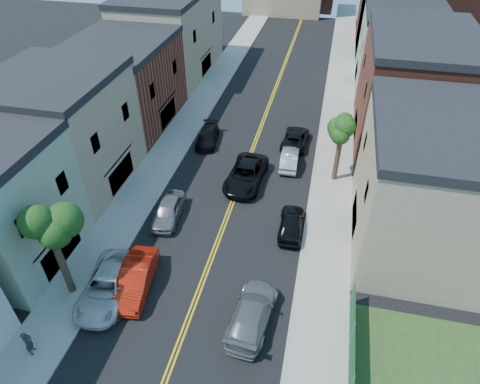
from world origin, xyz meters
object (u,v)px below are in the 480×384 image
Objects in this scene: grey_car_right at (252,313)px; pedestrian_left at (28,343)px; black_suv_lane at (246,174)px; red_sedan at (136,278)px; dark_car_right_far at (295,138)px; silver_car_right at (290,158)px; black_car_left at (208,136)px; grey_car_left at (168,211)px; white_pickup at (107,286)px; black_car_right at (291,223)px.

pedestrian_left is at bearing 27.11° from grey_car_right.
red_sedan is at bearing -106.02° from black_suv_lane.
silver_car_right is at bearing 91.73° from dark_car_right_far.
black_car_left is 0.94× the size of dark_car_right_far.
white_pickup is at bearing -102.69° from grey_car_left.
grey_car_left is 0.99× the size of black_car_left.
black_suv_lane is (-3.30, -3.54, 0.13)m from silver_car_right.
red_sedan is 1.13× the size of grey_car_left.
silver_car_right is (8.15, 9.39, -0.06)m from grey_car_left.
pedestrian_left is (-2.26, -4.68, 0.20)m from white_pickup.
black_suv_lane is at bearing -50.79° from black_car_right.
pedestrian_left reaches higher than white_pickup.
red_sedan is 0.84× the size of black_suv_lane.
red_sedan is 1.12× the size of black_car_left.
black_car_left is 20.96m from grey_car_right.
black_car_left is 0.76× the size of black_suv_lane.
pedestrian_left reaches higher than dark_car_right_far.
dark_car_right_far is 0.81× the size of black_suv_lane.
silver_car_right is 0.71× the size of black_suv_lane.
dark_car_right_far is at bearing -86.76° from black_car_right.
black_car_right is (9.40, 0.68, -0.03)m from grey_car_left.
white_pickup is at bearing 5.19° from grey_car_right.
black_suv_lane is at bearing 46.16° from grey_car_left.
black_suv_lane reaches higher than dark_car_right_far.
grey_car_right is 17.07m from silver_car_right.
red_sedan reaches higher than black_car_right.
silver_car_right is (7.78, 16.20, -0.13)m from red_sedan.
white_pickup is at bearing 36.46° from black_car_right.
black_car_right reaches higher than dark_car_right_far.
black_car_left is at bearing -16.57° from silver_car_right.
white_pickup is at bearing -110.35° from black_suv_lane.
dark_car_right_far is (0.08, 20.82, -0.11)m from grey_car_right.
grey_car_right is at bearing -13.99° from red_sedan.
grey_car_left is 0.84× the size of grey_car_right.
pedestrian_left reaches higher than grey_car_left.
grey_car_right is 13.93m from black_suv_lane.
black_car_left is 14.51m from black_car_right.
black_car_right reaches higher than silver_car_right.
black_suv_lane is (-4.55, 5.18, 0.10)m from black_car_right.
grey_car_left is 1.05× the size of silver_car_right.
white_pickup is 1.19× the size of dark_car_right_far.
dark_car_right_far is (-1.17, 12.46, -0.06)m from black_car_right.
black_car_right is at bearing 32.00° from red_sedan.
black_suv_lane reaches higher than silver_car_right.
black_car_left is at bearing 13.79° from dark_car_right_far.
silver_car_right is at bearing -83.93° from black_car_right.
grey_car_left is at bearing 1.99° from black_car_right.
grey_car_right is (9.30, 0.07, -0.02)m from white_pickup.
pedestrian_left is at bearing -109.59° from grey_car_left.
black_suv_lane reaches higher than grey_car_right.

